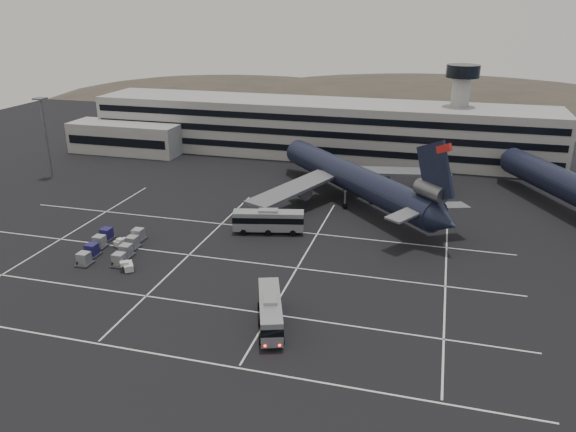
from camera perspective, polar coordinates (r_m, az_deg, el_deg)
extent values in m
plane|color=black|center=(86.39, -7.52, -5.47)|extent=(260.00, 260.00, 0.00)
cube|color=silver|center=(69.48, -14.65, -13.16)|extent=(90.00, 0.25, 0.01)
cube|color=silver|center=(78.39, -10.34, -8.57)|extent=(90.00, 0.25, 0.01)
cube|color=silver|center=(89.70, -6.54, -4.38)|extent=(90.00, 0.25, 0.01)
cube|color=silver|center=(101.68, -3.63, -1.14)|extent=(90.00, 0.25, 0.01)
cube|color=silver|center=(105.48, -21.45, -1.79)|extent=(0.25, 55.00, 0.01)
cube|color=silver|center=(93.60, -9.51, -3.42)|extent=(0.25, 55.00, 0.01)
cube|color=silver|center=(87.99, 1.25, -4.76)|extent=(0.25, 55.00, 0.01)
cube|color=silver|center=(85.89, 15.71, -6.29)|extent=(0.25, 55.00, 0.01)
cube|color=gray|center=(149.56, 3.09, 8.90)|extent=(120.00, 18.00, 14.00)
cube|color=black|center=(141.75, 2.26, 6.79)|extent=(118.00, 0.20, 1.60)
cube|color=black|center=(140.83, 2.28, 8.37)|extent=(118.00, 0.20, 1.60)
cube|color=black|center=(140.06, 2.30, 9.84)|extent=(118.00, 0.20, 1.60)
cube|color=gray|center=(157.82, -16.12, 7.64)|extent=(30.00, 10.00, 8.00)
cylinder|color=gray|center=(147.46, 16.88, 9.46)|extent=(4.40, 4.40, 22.00)
cylinder|color=black|center=(145.77, 17.36, 13.88)|extent=(8.00, 8.00, 3.00)
ellipsoid|color=#38332B|center=(262.16, -5.27, 10.19)|extent=(196.00, 140.00, 32.00)
ellipsoid|color=#38332B|center=(246.37, 14.98, 8.16)|extent=(252.00, 180.00, 44.00)
cylinder|color=slate|center=(139.68, -23.35, 7.20)|extent=(0.50, 0.50, 18.00)
cube|color=slate|center=(138.06, -23.89, 10.85)|extent=(2.40, 2.40, 0.35)
cylinder|color=black|center=(112.74, 6.71, 3.81)|extent=(36.61, 39.12, 5.60)
cone|color=black|center=(134.44, 0.51, 6.76)|extent=(7.17, 7.10, 5.60)
cone|color=black|center=(93.18, 15.70, -0.59)|extent=(7.09, 7.09, 5.04)
cube|color=black|center=(93.28, 14.71, 4.34)|extent=(6.78, 7.31, 10.97)
cube|color=#B01B17|center=(91.14, 15.57, 6.62)|extent=(2.59, 2.75, 2.24)
cylinder|color=#595B60|center=(94.59, 14.33, 2.51)|extent=(6.05, 6.24, 2.70)
cube|color=slate|center=(93.48, 12.00, 0.21)|extent=(6.96, 7.97, 0.87)
cube|color=slate|center=(98.76, 15.81, 1.00)|extent=(8.09, 6.58, 0.87)
cube|color=slate|center=(108.49, 0.58, 2.82)|extent=(14.41, 22.23, 1.75)
cylinder|color=#595B60|center=(112.87, 1.22, 2.64)|extent=(5.71, 5.88, 2.70)
cube|color=slate|center=(121.63, 11.10, 4.44)|extent=(22.53, 12.89, 1.75)
cylinder|color=#595B60|center=(122.63, 9.08, 3.88)|extent=(5.71, 5.88, 2.70)
cylinder|color=slate|center=(126.08, 2.80, 4.36)|extent=(0.44, 0.44, 3.00)
cylinder|color=black|center=(126.56, 2.78, 3.64)|extent=(1.11, 1.15, 1.10)
cylinder|color=slate|center=(110.40, 5.83, 1.83)|extent=(0.44, 0.44, 3.00)
cylinder|color=black|center=(110.95, 5.80, 1.02)|extent=(1.11, 1.15, 1.10)
cylinder|color=slate|center=(113.85, 8.54, 2.30)|extent=(0.44, 0.44, 3.00)
cylinder|color=black|center=(114.38, 8.50, 1.52)|extent=(1.11, 1.15, 1.10)
cone|color=black|center=(136.64, 21.30, 5.56)|extent=(7.02, 6.53, 5.60)
cube|color=gray|center=(70.93, -1.82, -9.57)|extent=(6.38, 11.89, 3.18)
cube|color=black|center=(70.74, -1.82, -9.30)|extent=(6.46, 11.97, 1.01)
cube|color=gray|center=(70.04, -1.84, -8.31)|extent=(2.66, 3.57, 0.37)
cylinder|color=black|center=(68.33, -2.80, -12.54)|extent=(0.66, 1.07, 1.02)
cylinder|color=black|center=(68.40, -0.53, -12.47)|extent=(0.66, 1.07, 1.02)
cylinder|color=black|center=(71.77, -2.88, -10.74)|extent=(0.66, 1.07, 1.02)
cylinder|color=black|center=(71.84, -0.73, -10.68)|extent=(0.66, 1.07, 1.02)
cylinder|color=black|center=(75.28, -2.95, -9.11)|extent=(0.66, 1.07, 1.02)
cylinder|color=black|center=(75.35, -0.91, -9.05)|extent=(0.66, 1.07, 1.02)
cube|color=#FF0C05|center=(66.61, -2.35, -13.05)|extent=(0.28, 0.17, 0.23)
cube|color=#FF0C05|center=(66.66, -0.86, -13.00)|extent=(0.28, 0.17, 0.23)
cube|color=gray|center=(98.28, -2.00, -0.47)|extent=(12.64, 5.55, 3.36)
cube|color=black|center=(98.14, -2.00, -0.25)|extent=(12.71, 5.62, 1.06)
cube|color=gray|center=(97.61, -2.01, 0.56)|extent=(3.68, 2.51, 0.39)
cylinder|color=black|center=(97.43, 0.49, -1.77)|extent=(1.13, 0.60, 1.08)
cylinder|color=black|center=(100.02, 0.54, -1.15)|extent=(1.13, 0.60, 1.08)
cylinder|color=black|center=(97.65, -2.05, -1.73)|extent=(1.13, 0.60, 1.08)
cylinder|color=black|center=(100.23, -1.93, -1.11)|extent=(1.13, 0.60, 1.08)
cylinder|color=black|center=(98.05, -4.56, -1.69)|extent=(1.13, 0.60, 1.08)
cylinder|color=black|center=(100.63, -4.38, -1.07)|extent=(1.13, 0.60, 1.08)
cube|color=silver|center=(97.69, -16.57, -2.60)|extent=(1.98, 2.63, 0.95)
cube|color=silver|center=(97.15, -16.85, -2.36)|extent=(1.42, 1.29, 0.53)
cylinder|color=black|center=(97.76, -17.15, -2.83)|extent=(0.42, 0.64, 0.59)
cylinder|color=black|center=(96.90, -16.72, -3.00)|extent=(0.42, 0.64, 0.59)
cylinder|color=black|center=(98.70, -16.39, -2.52)|extent=(0.42, 0.64, 0.59)
cylinder|color=black|center=(97.84, -15.95, -2.68)|extent=(0.42, 0.64, 0.59)
cube|color=silver|center=(88.79, -15.92, -4.94)|extent=(2.56, 2.78, 1.01)
cube|color=silver|center=(88.00, -15.92, -4.70)|extent=(1.59, 1.55, 0.56)
cylinder|color=black|center=(88.07, -16.24, -5.41)|extent=(0.57, 0.65, 0.63)
cylinder|color=black|center=(88.15, -15.44, -5.30)|extent=(0.57, 0.65, 0.63)
cylinder|color=black|center=(89.69, -16.36, -4.93)|extent=(0.57, 0.65, 0.63)
cylinder|color=black|center=(89.77, -15.58, -4.83)|extent=(0.57, 0.65, 0.63)
cube|color=#2D2D30|center=(92.76, -19.95, -4.58)|extent=(2.58, 2.83, 0.20)
cylinder|color=black|center=(92.79, -19.95, -4.62)|extent=(0.11, 0.22, 0.22)
cube|color=#93959B|center=(92.36, -20.03, -4.03)|extent=(2.04, 2.04, 1.77)
cube|color=#2D2D30|center=(90.80, -16.73, -4.74)|extent=(2.58, 2.83, 0.20)
cylinder|color=black|center=(90.83, -16.72, -4.78)|extent=(0.11, 0.22, 0.22)
cube|color=#93959B|center=(90.39, -16.79, -4.18)|extent=(2.04, 2.04, 1.77)
cube|color=#2D2D30|center=(95.52, -19.23, -3.74)|extent=(2.58, 2.83, 0.20)
cylinder|color=black|center=(95.55, -19.23, -3.77)|extent=(0.11, 0.22, 0.22)
cube|color=#1C1751|center=(95.13, -19.30, -3.20)|extent=(2.04, 2.04, 1.77)
cube|color=#2D2D30|center=(93.62, -16.09, -3.87)|extent=(2.58, 2.83, 0.20)
cylinder|color=black|center=(93.65, -16.08, -3.91)|extent=(0.11, 0.22, 0.22)
cube|color=#93959B|center=(93.22, -16.15, -3.32)|extent=(2.04, 2.04, 1.77)
cube|color=#2D2D30|center=(98.32, -18.55, -2.94)|extent=(2.58, 2.83, 0.20)
cylinder|color=black|center=(98.34, -18.54, -2.98)|extent=(0.11, 0.22, 0.22)
cube|color=#93959B|center=(97.94, -18.61, -2.41)|extent=(2.04, 2.04, 1.77)
cube|color=#2D2D30|center=(96.47, -15.49, -3.05)|extent=(2.58, 2.83, 0.20)
cylinder|color=black|center=(96.50, -15.48, -3.09)|extent=(0.11, 0.22, 0.22)
cube|color=#93959B|center=(96.09, -15.54, -2.52)|extent=(2.04, 2.04, 1.77)
cube|color=#2D2D30|center=(101.14, -17.90, -2.19)|extent=(2.58, 2.83, 0.20)
cylinder|color=black|center=(101.17, -17.90, -2.22)|extent=(0.11, 0.22, 0.22)
cube|color=#1C1751|center=(100.78, -17.97, -1.67)|extent=(2.04, 2.04, 1.77)
cube|color=#2D2D30|center=(99.35, -14.92, -2.28)|extent=(2.58, 2.83, 0.20)
cylinder|color=black|center=(99.37, -14.92, -2.32)|extent=(0.11, 0.22, 0.22)
cube|color=#93959B|center=(98.98, -14.97, -1.76)|extent=(2.04, 2.04, 1.77)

